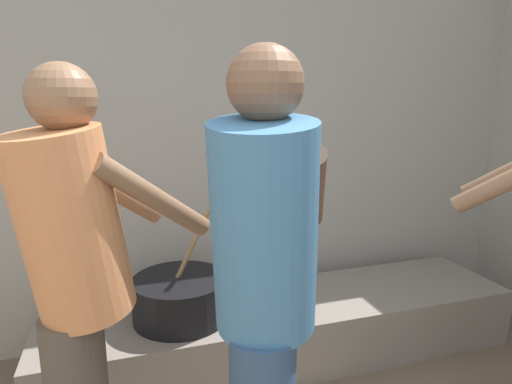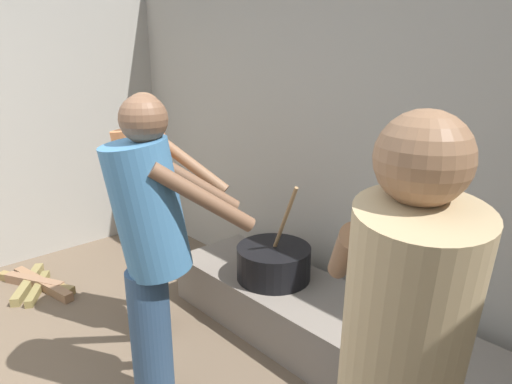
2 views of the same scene
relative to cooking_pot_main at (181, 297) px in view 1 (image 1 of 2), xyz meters
The scene contains 5 objects.
block_enclosure_rear 0.95m from the cooking_pot_main, 81.03° to the left, with size 4.88×0.20×2.46m, color #9E998E.
hearth_ledge 0.65m from the cooking_pot_main, ahead, with size 2.60×0.60×0.33m, color slate.
cooking_pot_main is the anchor object (origin of this frame).
cook_in_blue_shirt 1.05m from the cooking_pot_main, 82.18° to the right, with size 0.57×0.73×1.57m.
cook_in_orange_shirt 0.87m from the cooking_pot_main, 122.33° to the right, with size 0.71×0.62×1.54m.
Camera 1 is at (-0.33, 0.02, 1.43)m, focal length 30.30 mm.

